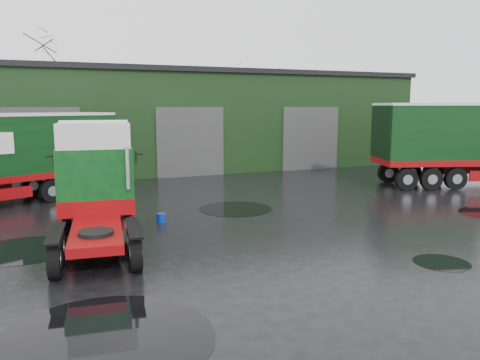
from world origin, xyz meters
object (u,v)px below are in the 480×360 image
tree_back_a (40,98)px  tree_back_b (224,109)px  hero_tractor (95,188)px  wash_bucket (161,218)px  warehouse (166,119)px

tree_back_a → tree_back_b: tree_back_a is taller
hero_tractor → wash_bucket: size_ratio=17.58×
tree_back_b → tree_back_a: bearing=180.0°
warehouse → hero_tractor: (-6.50, -18.75, -1.36)m
hero_tractor → tree_back_b: 32.26m
warehouse → tree_back_a: bearing=128.7°
wash_bucket → tree_back_a: (-3.90, 26.20, 4.60)m
wash_bucket → tree_back_a: bearing=98.5°
warehouse → hero_tractor: warehouse is taller
wash_bucket → tree_back_a: size_ratio=0.03×
tree_back_a → warehouse: bearing=-51.3°
hero_tractor → tree_back_b: size_ratio=0.77×
warehouse → tree_back_b: tree_back_b is taller
hero_tractor → tree_back_b: tree_back_b is taller
warehouse → wash_bucket: warehouse is taller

